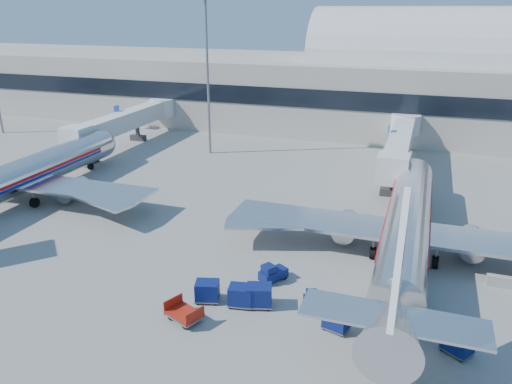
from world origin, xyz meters
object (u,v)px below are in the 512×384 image
at_px(cart_solo_near, 337,319).
at_px(jetbridge_mid, 129,120).
at_px(airliner_mid, 19,177).
at_px(cart_open_red, 185,315).
at_px(tug_left, 272,273).
at_px(mast_west, 207,52).
at_px(tug_lead, 316,300).
at_px(cart_solo_far, 458,342).
at_px(airliner_main, 407,228).
at_px(barrier_near, 507,282).
at_px(jetbridge_near, 401,141).
at_px(cart_train_c, 207,291).
at_px(cart_train_a, 259,295).
at_px(cart_train_b, 241,295).
at_px(tug_right, 399,292).

bearing_deg(cart_solo_near, jetbridge_mid, 152.18).
height_order(airliner_mid, cart_open_red, airliner_mid).
bearing_deg(tug_left, mast_west, 64.63).
bearing_deg(airliner_mid, tug_left, -13.14).
height_order(tug_lead, cart_solo_far, cart_solo_far).
xyz_separation_m(airliner_main, barrier_near, (8.00, -2.51, -2.48)).
bearing_deg(jetbridge_near, tug_left, -102.38).
height_order(airliner_mid, cart_solo_far, airliner_mid).
bearing_deg(airliner_main, cart_solo_near, -106.81).
distance_m(jetbridge_near, cart_solo_far, 39.24).
xyz_separation_m(airliner_mid, cart_train_c, (28.46, -11.97, -2.07)).
bearing_deg(mast_west, cart_open_red, -68.37).
height_order(airliner_main, cart_open_red, airliner_main).
distance_m(cart_train_a, cart_solo_far, 13.68).
relative_size(jetbridge_near, cart_solo_far, 12.08).
height_order(tug_lead, cart_open_red, tug_lead).
distance_m(mast_west, cart_solo_near, 48.14).
height_order(airliner_main, cart_train_c, airliner_main).
bearing_deg(tug_left, tug_lead, -88.22).
distance_m(airliner_mid, barrier_near, 50.12).
relative_size(jetbridge_near, cart_open_red, 9.29).
xyz_separation_m(cart_solo_near, cart_open_red, (-10.30, -2.44, -0.34)).
relative_size(barrier_near, cart_solo_far, 1.32).
relative_size(tug_lead, cart_solo_far, 0.98).
height_order(airliner_main, cart_train_b, airliner_main).
bearing_deg(barrier_near, cart_open_red, -150.85).
distance_m(airliner_mid, cart_solo_far, 47.68).
bearing_deg(tug_left, cart_train_c, 173.37).
bearing_deg(tug_right, cart_open_red, -121.28).
xyz_separation_m(barrier_near, cart_train_c, (-21.54, -9.47, 0.41)).
bearing_deg(cart_train_a, tug_left, 76.57).
height_order(jetbridge_near, jetbridge_mid, same).
bearing_deg(cart_train_c, tug_right, 3.77).
bearing_deg(tug_lead, jetbridge_mid, 117.78).
bearing_deg(cart_open_red, jetbridge_near, 97.59).
bearing_deg(cart_solo_far, tug_right, 160.99).
height_order(tug_left, cart_solo_far, cart_solo_far).
bearing_deg(cart_open_red, cart_train_b, 68.05).
distance_m(airliner_main, cart_open_red, 20.53).
distance_m(tug_lead, cart_train_b, 5.56).
bearing_deg(airliner_mid, cart_solo_far, -14.94).
height_order(airliner_mid, cart_train_a, airliner_mid).
bearing_deg(cart_solo_far, airliner_main, 141.47).
height_order(tug_right, cart_train_c, cart_train_c).
distance_m(tug_left, cart_train_c, 5.81).
xyz_separation_m(tug_lead, cart_train_a, (-3.98, -1.30, 0.31)).
bearing_deg(cart_train_c, cart_train_a, -7.02).
relative_size(mast_west, tug_right, 9.06).
relative_size(mast_west, tug_lead, 10.13).
bearing_deg(airliner_main, tug_left, -142.58).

